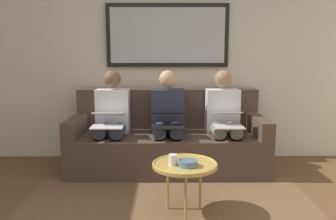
{
  "coord_description": "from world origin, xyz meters",
  "views": [
    {
      "loc": [
        0.02,
        1.78,
        1.31
      ],
      "look_at": [
        0.0,
        -1.7,
        0.75
      ],
      "focal_mm": 36.46,
      "sensor_mm": 36.0,
      "label": 1
    }
  ],
  "objects_px": {
    "laptop_silver": "(227,119)",
    "laptop_white": "(108,120)",
    "person_middle": "(168,117)",
    "person_left": "(224,117)",
    "framed_mirror": "(168,35)",
    "couch": "(168,141)",
    "coffee_table": "(185,165)",
    "cup": "(173,160)",
    "person_right": "(112,117)",
    "bowl": "(188,163)",
    "laptop_black": "(168,119)"
  },
  "relations": [
    {
      "from": "laptop_white",
      "to": "laptop_silver",
      "type": "bearing_deg",
      "value": -179.94
    },
    {
      "from": "couch",
      "to": "bowl",
      "type": "height_order",
      "value": "couch"
    },
    {
      "from": "person_middle",
      "to": "laptop_silver",
      "type": "bearing_deg",
      "value": 159.57
    },
    {
      "from": "framed_mirror",
      "to": "bowl",
      "type": "xyz_separation_m",
      "value": [
        -0.15,
        1.68,
        -1.09
      ]
    },
    {
      "from": "person_middle",
      "to": "laptop_white",
      "type": "relative_size",
      "value": 3.13
    },
    {
      "from": "person_right",
      "to": "cup",
      "type": "bearing_deg",
      "value": 119.47
    },
    {
      "from": "person_left",
      "to": "laptop_black",
      "type": "distance_m",
      "value": 0.68
    },
    {
      "from": "laptop_silver",
      "to": "framed_mirror",
      "type": "bearing_deg",
      "value": -47.37
    },
    {
      "from": "couch",
      "to": "laptop_white",
      "type": "relative_size",
      "value": 6.05
    },
    {
      "from": "laptop_silver",
      "to": "laptop_white",
      "type": "xyz_separation_m",
      "value": [
        1.28,
        0.0,
        -0.01
      ]
    },
    {
      "from": "framed_mirror",
      "to": "laptop_silver",
      "type": "relative_size",
      "value": 3.93
    },
    {
      "from": "laptop_black",
      "to": "person_right",
      "type": "height_order",
      "value": "person_right"
    },
    {
      "from": "couch",
      "to": "person_middle",
      "type": "distance_m",
      "value": 0.31
    },
    {
      "from": "coffee_table",
      "to": "laptop_white",
      "type": "relative_size",
      "value": 1.47
    },
    {
      "from": "laptop_silver",
      "to": "person_right",
      "type": "relative_size",
      "value": 0.34
    },
    {
      "from": "couch",
      "to": "laptop_silver",
      "type": "bearing_deg",
      "value": 154.36
    },
    {
      "from": "laptop_silver",
      "to": "bowl",
      "type": "bearing_deg",
      "value": 63.61
    },
    {
      "from": "couch",
      "to": "framed_mirror",
      "type": "distance_m",
      "value": 1.3
    },
    {
      "from": "couch",
      "to": "person_right",
      "type": "bearing_deg",
      "value": 6.13
    },
    {
      "from": "person_left",
      "to": "person_right",
      "type": "relative_size",
      "value": 1.0
    },
    {
      "from": "couch",
      "to": "laptop_white",
      "type": "bearing_deg",
      "value": 25.73
    },
    {
      "from": "couch",
      "to": "laptop_silver",
      "type": "distance_m",
      "value": 0.78
    },
    {
      "from": "coffee_table",
      "to": "couch",
      "type": "bearing_deg",
      "value": -83.84
    },
    {
      "from": "person_middle",
      "to": "person_left",
      "type": "bearing_deg",
      "value": 180.0
    },
    {
      "from": "coffee_table",
      "to": "person_right",
      "type": "bearing_deg",
      "value": -56.12
    },
    {
      "from": "person_left",
      "to": "cup",
      "type": "bearing_deg",
      "value": 63.04
    },
    {
      "from": "person_right",
      "to": "laptop_white",
      "type": "height_order",
      "value": "person_right"
    },
    {
      "from": "couch",
      "to": "person_middle",
      "type": "bearing_deg",
      "value": 90.0
    },
    {
      "from": "cup",
      "to": "laptop_silver",
      "type": "relative_size",
      "value": 0.24
    },
    {
      "from": "couch",
      "to": "bowl",
      "type": "bearing_deg",
      "value": 96.78
    },
    {
      "from": "laptop_silver",
      "to": "laptop_black",
      "type": "bearing_deg",
      "value": -0.03
    },
    {
      "from": "cup",
      "to": "laptop_white",
      "type": "xyz_separation_m",
      "value": [
        0.67,
        -0.95,
        0.15
      ]
    },
    {
      "from": "laptop_black",
      "to": "person_right",
      "type": "bearing_deg",
      "value": -20.41
    },
    {
      "from": "bowl",
      "to": "laptop_silver",
      "type": "xyz_separation_m",
      "value": [
        -0.49,
        -0.98,
        0.17
      ]
    },
    {
      "from": "couch",
      "to": "cup",
      "type": "distance_m",
      "value": 1.27
    },
    {
      "from": "person_left",
      "to": "laptop_white",
      "type": "height_order",
      "value": "person_left"
    },
    {
      "from": "couch",
      "to": "person_left",
      "type": "bearing_deg",
      "value": 173.87
    },
    {
      "from": "person_middle",
      "to": "bowl",
      "type": "bearing_deg",
      "value": 97.16
    },
    {
      "from": "coffee_table",
      "to": "laptop_white",
      "type": "bearing_deg",
      "value": -49.68
    },
    {
      "from": "cup",
      "to": "laptop_silver",
      "type": "distance_m",
      "value": 1.14
    },
    {
      "from": "coffee_table",
      "to": "person_left",
      "type": "relative_size",
      "value": 0.47
    },
    {
      "from": "person_left",
      "to": "laptop_white",
      "type": "bearing_deg",
      "value": 10.61
    },
    {
      "from": "framed_mirror",
      "to": "person_left",
      "type": "relative_size",
      "value": 1.32
    },
    {
      "from": "couch",
      "to": "coffee_table",
      "type": "bearing_deg",
      "value": 96.16
    },
    {
      "from": "person_left",
      "to": "laptop_black",
      "type": "xyz_separation_m",
      "value": [
        0.64,
        0.24,
        0.03
      ]
    },
    {
      "from": "coffee_table",
      "to": "cup",
      "type": "relative_size",
      "value": 5.95
    },
    {
      "from": "person_left",
      "to": "person_right",
      "type": "distance_m",
      "value": 1.28
    },
    {
      "from": "laptop_silver",
      "to": "laptop_white",
      "type": "relative_size",
      "value": 1.05
    },
    {
      "from": "framed_mirror",
      "to": "laptop_white",
      "type": "distance_m",
      "value": 1.32
    },
    {
      "from": "coffee_table",
      "to": "laptop_silver",
      "type": "bearing_deg",
      "value": -119.18
    }
  ]
}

